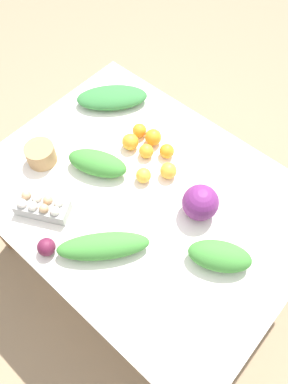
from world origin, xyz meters
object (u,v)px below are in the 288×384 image
orange_1 (167,151)px  paper_bag (41,154)px  orange_2 (168,171)px  egg_carton (42,206)px  orange_5 (143,175)px  cabbage_purple (200,203)px  greens_bunch_beet_tops (112,98)px  greens_bunch_chard (97,163)px  orange_3 (153,137)px  orange_4 (130,142)px  beet_root (46,247)px  orange_6 (140,130)px  greens_bunch_dandelion (220,256)px  orange_0 (146,151)px  greens_bunch_kale (103,246)px

orange_1 → paper_bag: bearing=-135.8°
orange_1 → orange_2: 0.11m
egg_carton → orange_5: size_ratio=3.56×
cabbage_purple → greens_bunch_beet_tops: cabbage_purple is taller
egg_carton → greens_bunch_chard: bearing=-121.3°
orange_2 → orange_3: size_ratio=0.96×
orange_4 → greens_bunch_beet_tops: bearing=150.4°
beet_root → orange_4: orange_4 is taller
orange_3 → orange_6: orange_3 is taller
egg_carton → greens_bunch_chard: size_ratio=0.89×
greens_bunch_chard → orange_6: greens_bunch_chard is taller
cabbage_purple → orange_3: (-0.40, 0.16, -0.04)m
paper_bag → cabbage_purple: bearing=20.3°
orange_1 → orange_5: 0.18m
cabbage_purple → greens_bunch_dandelion: (0.19, -0.13, -0.03)m
cabbage_purple → paper_bag: size_ratio=1.13×
greens_bunch_beet_tops → orange_5: greens_bunch_beet_tops is taller
egg_carton → orange_6: size_ratio=3.62×
cabbage_purple → orange_1: (-0.30, 0.14, -0.04)m
beet_root → orange_1: (0.05, 0.69, -0.00)m
greens_bunch_chard → orange_3: bearing=73.6°
greens_bunch_beet_tops → orange_3: size_ratio=4.56×
beet_root → orange_1: size_ratio=1.09×
greens_bunch_dandelion → orange_2: bearing=155.6°
orange_1 → orange_6: 0.18m
orange_2 → orange_5: orange_2 is taller
orange_1 → orange_5: (0.01, -0.18, 0.00)m
cabbage_purple → orange_3: cabbage_purple is taller
egg_carton → beet_root: 0.19m
egg_carton → orange_1: 0.62m
orange_0 → orange_5: (0.08, -0.11, 0.00)m
paper_bag → orange_2: size_ratio=1.79×
egg_carton → paper_bag: bearing=-67.0°
orange_2 → orange_4: 0.24m
greens_bunch_kale → orange_0: (-0.19, 0.48, -0.01)m
greens_bunch_dandelion → orange_4: (-0.65, 0.20, -0.01)m
orange_1 → orange_4: size_ratio=0.87×
orange_1 → beet_root: bearing=-94.2°
greens_bunch_kale → orange_3: size_ratio=4.67×
cabbage_purple → greens_bunch_beet_tops: 0.76m
greens_bunch_chard → orange_1: greens_bunch_chard is taller
orange_4 → orange_5: bearing=-30.2°
greens_bunch_chard → beet_root: greens_bunch_chard is taller
cabbage_purple → orange_5: bearing=-173.4°
orange_2 → cabbage_purple: bearing=-15.1°
cabbage_purple → orange_3: bearing=158.1°
orange_2 → orange_3: orange_3 is taller
cabbage_purple → orange_0: 0.38m
greens_bunch_beet_tops → orange_5: (0.44, -0.25, -0.00)m
orange_0 → beet_root: bearing=-88.0°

